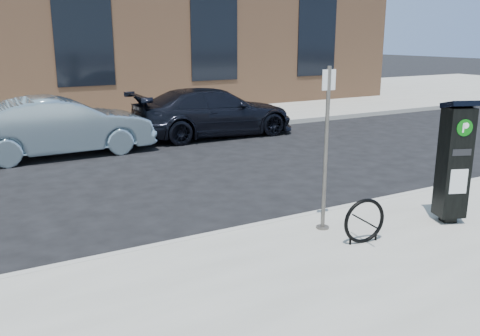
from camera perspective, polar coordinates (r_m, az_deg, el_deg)
ground at (r=8.06m, az=3.81°, el=-6.85°), size 120.00×120.00×0.00m
sidewalk_far at (r=20.88m, az=-17.80°, el=5.99°), size 60.00×12.00×0.15m
curb_near at (r=8.02m, az=3.90°, el=-6.40°), size 60.00×0.12×0.16m
curb_far at (r=15.14m, az=-13.03°, el=3.28°), size 60.00×0.12×0.16m
building at (r=23.65m, az=-20.18°, el=16.64°), size 28.00×10.05×8.25m
parking_kiosk at (r=8.31m, az=22.91°, el=0.78°), size 0.54×0.51×1.90m
sign_pole at (r=7.42m, az=9.62°, el=1.91°), size 0.21×0.19×2.39m
bike_rack at (r=7.25m, az=13.78°, el=-5.82°), size 0.65×0.14×0.65m
car_silver at (r=13.58m, az=-19.48°, el=4.43°), size 4.53×1.62×1.49m
car_dark at (r=15.41m, az=-2.99°, el=6.28°), size 5.04×2.17×1.45m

